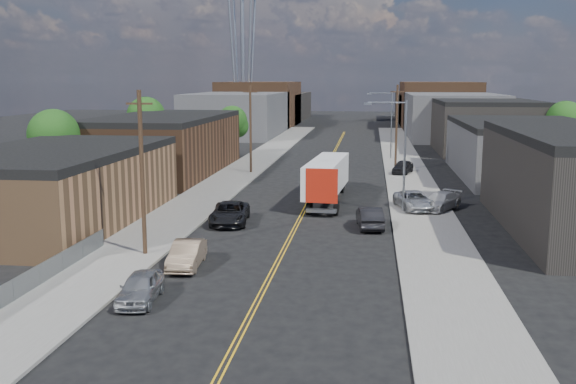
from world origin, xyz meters
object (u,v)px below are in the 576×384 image
(car_left_b, at_px, (187,254))
(car_right_lot_a, at_px, (414,200))
(car_right_oncoming, at_px, (370,217))
(car_right_lot_b, at_px, (440,201))
(car_right_lot_c, at_px, (403,167))
(car_left_c, at_px, (230,213))
(semi_truck, at_px, (328,176))
(car_left_a, at_px, (140,287))

(car_left_b, relative_size, car_right_lot_a, 0.87)
(car_right_oncoming, bearing_deg, car_right_lot_b, -136.70)
(car_right_lot_b, xyz_separation_m, car_right_lot_c, (-2.04, 20.36, 0.03))
(car_left_c, xyz_separation_m, car_right_oncoming, (10.35, -0.13, -0.02))
(car_left_b, xyz_separation_m, car_right_lot_a, (13.93, 17.81, 0.13))
(car_right_lot_c, bearing_deg, car_right_lot_a, -73.40)
(car_right_lot_a, bearing_deg, car_right_lot_c, 76.13)
(semi_truck, xyz_separation_m, car_left_a, (-7.20, -27.48, -1.46))
(car_right_oncoming, xyz_separation_m, car_right_lot_b, (5.65, 6.66, 0.08))
(car_right_lot_a, bearing_deg, car_left_c, -168.88)
(car_left_c, relative_size, car_right_lot_b, 1.18)
(car_right_lot_c, bearing_deg, car_left_c, -100.75)
(semi_truck, xyz_separation_m, car_right_oncoming, (3.74, -10.33, -1.40))
(car_right_lot_c, bearing_deg, car_left_b, -93.37)
(car_right_oncoming, xyz_separation_m, car_right_lot_c, (3.61, 27.02, 0.11))
(car_right_oncoming, distance_m, car_right_lot_a, 7.51)
(car_right_oncoming, height_order, car_right_lot_a, car_right_lot_a)
(car_left_c, distance_m, car_right_oncoming, 10.35)
(car_right_oncoming, height_order, car_right_lot_b, car_right_lot_b)
(car_right_lot_c, bearing_deg, semi_truck, -97.09)
(car_left_c, relative_size, car_right_oncoming, 1.22)
(car_right_lot_b, bearing_deg, car_right_oncoming, -97.99)
(car_left_b, relative_size, car_right_lot_c, 1.05)
(semi_truck, relative_size, car_left_b, 3.27)
(car_left_a, distance_m, car_right_lot_a, 27.83)
(car_left_b, bearing_deg, car_left_a, -100.17)
(car_left_c, bearing_deg, car_left_a, -98.08)
(car_right_lot_a, height_order, car_right_lot_b, car_right_lot_a)
(semi_truck, relative_size, car_right_lot_a, 2.83)
(car_left_a, relative_size, car_right_lot_c, 0.98)
(car_right_lot_a, bearing_deg, semi_truck, 139.19)
(car_right_lot_a, bearing_deg, car_left_a, -135.23)
(car_left_a, relative_size, car_left_b, 0.93)
(car_left_c, bearing_deg, car_right_lot_a, 18.77)
(car_left_b, relative_size, car_left_c, 0.79)
(car_left_a, distance_m, car_right_lot_c, 46.51)
(semi_truck, bearing_deg, car_right_lot_b, -16.98)
(car_left_a, relative_size, car_left_c, 0.73)
(car_left_a, bearing_deg, car_right_lot_c, 66.58)
(semi_truck, bearing_deg, car_left_a, -100.31)
(car_left_b, bearing_deg, car_right_lot_c, 65.43)
(car_right_oncoming, relative_size, car_right_lot_a, 0.90)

